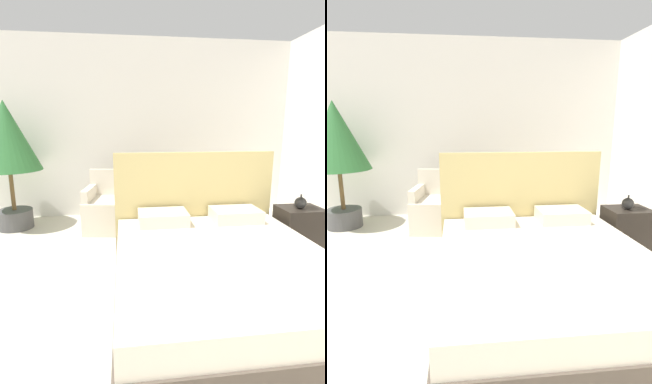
# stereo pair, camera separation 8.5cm
# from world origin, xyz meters

# --- Properties ---
(wall_back) EXTENTS (10.00, 0.06, 2.90)m
(wall_back) POSITION_xyz_m (0.00, 3.96, 1.45)
(wall_back) COLOR white
(wall_back) RESTS_ON ground_plane
(bed) EXTENTS (1.89, 2.16, 1.22)m
(bed) POSITION_xyz_m (0.51, 1.22, 0.26)
(bed) COLOR #4C4238
(bed) RESTS_ON ground_plane
(armchair_near_window_left) EXTENTS (0.69, 0.74, 0.87)m
(armchair_near_window_left) POSITION_xyz_m (-0.58, 3.14, 0.29)
(armchair_near_window_left) COLOR beige
(armchair_near_window_left) RESTS_ON ground_plane
(armchair_near_window_right) EXTENTS (0.63, 0.69, 0.87)m
(armchair_near_window_right) POSITION_xyz_m (0.30, 3.14, 0.29)
(armchair_near_window_right) COLOR beige
(armchair_near_window_right) RESTS_ON ground_plane
(potted_palm) EXTENTS (0.92, 0.92, 1.87)m
(potted_palm) POSITION_xyz_m (-1.97, 3.39, 1.28)
(potted_palm) COLOR #4C4C4C
(potted_palm) RESTS_ON ground_plane
(nightstand) EXTENTS (0.49, 0.40, 0.57)m
(nightstand) POSITION_xyz_m (1.75, 1.99, 0.28)
(nightstand) COLOR black
(nightstand) RESTS_ON ground_plane
(table_lamp) EXTENTS (0.28, 0.28, 0.44)m
(table_lamp) POSITION_xyz_m (1.72, 1.96, 0.85)
(table_lamp) COLOR #333333
(table_lamp) RESTS_ON nightstand
(side_table) EXTENTS (0.31, 0.31, 0.47)m
(side_table) POSITION_xyz_m (-0.14, 3.10, 0.24)
(side_table) COLOR brown
(side_table) RESTS_ON ground_plane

